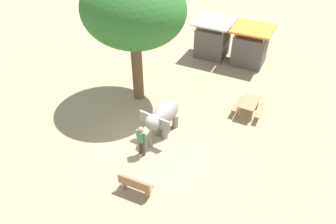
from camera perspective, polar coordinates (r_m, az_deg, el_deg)
The scene contains 8 objects.
ground_plane at distance 15.20m, azimuth -2.98°, elevation -5.52°, with size 60.00×60.00×0.00m, color tan.
elephant at distance 15.02m, azimuth -0.88°, elevation -0.73°, with size 1.61×2.41×1.66m.
person_handler at distance 14.01m, azimuth -4.85°, elevation -4.89°, with size 0.51×0.32×1.62m.
shade_tree_main at distance 15.94m, azimuth -6.30°, elevation 17.82°, with size 5.25×4.81×6.94m.
wooden_bench at distance 12.89m, azimuth -5.94°, elevation -12.95°, with size 1.41×0.45×0.88m.
picnic_table_near at distance 17.11m, azimuth 14.49°, elevation 1.35°, with size 1.50×1.52×0.78m.
market_stall_white at distance 22.26m, azimuth 8.03°, elevation 12.74°, with size 2.50×2.50×2.52m.
market_stall_orange at distance 21.69m, azimuth 14.61°, elevation 11.19°, with size 2.50×2.50×2.52m.
Camera 1 is at (5.59, -9.58, 10.39)m, focal length 33.69 mm.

